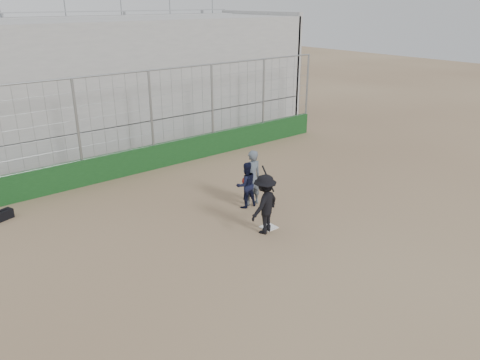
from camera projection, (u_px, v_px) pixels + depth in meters
ground at (269, 228)px, 14.37m from camera, size 90.00×90.00×0.00m
home_plate at (269, 227)px, 14.37m from camera, size 0.44×0.44×0.02m
backstop at (153, 146)px, 19.09m from camera, size 18.10×0.25×4.04m
bleachers at (98, 82)px, 21.96m from camera, size 20.25×6.70×6.98m
batter_at_plate at (265, 204)px, 13.78m from camera, size 1.32×0.98×1.97m
catcher_crouched at (246, 192)px, 15.61m from camera, size 0.83×0.67×1.08m
umpire at (252, 180)px, 15.71m from camera, size 0.74×0.51×1.74m
equipment_bag at (1, 216)px, 14.81m from camera, size 0.76×0.50×0.34m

